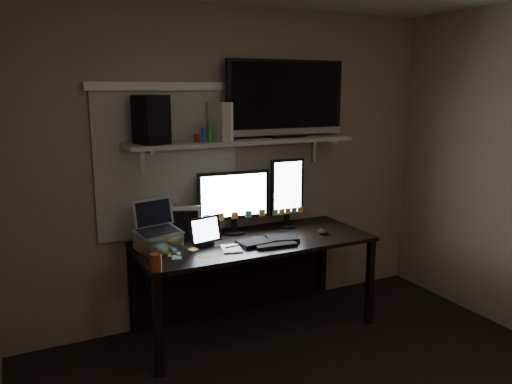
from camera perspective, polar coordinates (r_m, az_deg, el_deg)
back_wall at (r=4.05m, az=-2.52°, el=3.02°), size 3.60×0.00×3.60m
window_blinds at (r=3.84m, az=-9.98°, el=3.13°), size 1.10×0.02×1.10m
desk at (r=4.00m, az=-0.97°, el=-7.40°), size 1.80×0.75×0.73m
wall_shelf at (r=3.86m, az=-1.50°, el=5.82°), size 1.80×0.35×0.03m
monitor_landscape at (r=3.94m, az=-2.56°, el=-1.14°), size 0.59×0.11×0.51m
monitor_portrait at (r=4.12m, az=3.57°, el=-0.09°), size 0.29×0.07×0.58m
keyboard at (r=3.76m, az=1.44°, el=-5.56°), size 0.49×0.23×0.03m
mouse at (r=4.00m, az=7.63°, el=-4.55°), size 0.09×0.12×0.04m
notepad at (r=3.61m, az=-2.83°, el=-6.49°), size 0.18×0.22×0.01m
tablet at (r=3.67m, az=-5.87°, el=-4.50°), size 0.27×0.16×0.22m
file_sorter at (r=3.85m, az=-8.11°, el=-3.59°), size 0.21×0.14×0.25m
laptop at (r=3.59m, az=-11.16°, el=-3.95°), size 0.37×0.32×0.35m
cup at (r=3.25m, az=-11.38°, el=-7.88°), size 0.09×0.09×0.11m
sticky_notes at (r=3.53m, az=-7.27°, el=-7.05°), size 0.30×0.24×0.00m
tv at (r=4.05m, az=3.40°, el=10.59°), size 1.01×0.20×0.61m
game_console at (r=3.79m, az=-4.11°, el=8.06°), size 0.12×0.25×0.28m
speaker at (r=3.59m, az=-11.91°, el=8.09°), size 0.24×0.27×0.34m
bottles at (r=3.70m, az=-6.05°, el=6.81°), size 0.22×0.10×0.14m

